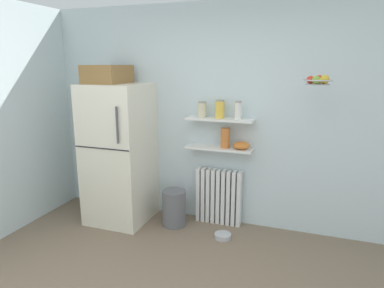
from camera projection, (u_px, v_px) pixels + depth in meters
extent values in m
cube|color=silver|center=(224.00, 117.00, 4.03)|extent=(7.04, 0.10, 2.60)
cube|color=silver|center=(119.00, 154.00, 4.15)|extent=(0.71, 0.72, 1.69)
cube|color=#262628|center=(101.00, 148.00, 3.78)|extent=(0.69, 0.01, 0.01)
cylinder|color=#4C4C51|center=(117.00, 125.00, 3.62)|extent=(0.02, 0.02, 0.40)
cube|color=olive|center=(107.00, 74.00, 3.96)|extent=(0.42, 0.50, 0.21)
cube|color=white|center=(199.00, 194.00, 4.22)|extent=(0.04, 0.12, 0.68)
cube|color=white|center=(204.00, 195.00, 4.19)|extent=(0.04, 0.12, 0.68)
cube|color=white|center=(209.00, 195.00, 4.17)|extent=(0.04, 0.12, 0.68)
cube|color=white|center=(214.00, 196.00, 4.15)|extent=(0.04, 0.12, 0.68)
cube|color=white|center=(219.00, 196.00, 4.13)|extent=(0.04, 0.12, 0.68)
cube|color=white|center=(224.00, 197.00, 4.11)|extent=(0.04, 0.12, 0.68)
cube|color=white|center=(229.00, 198.00, 4.09)|extent=(0.04, 0.12, 0.68)
cube|color=white|center=(234.00, 198.00, 4.07)|extent=(0.04, 0.12, 0.68)
cube|color=white|center=(239.00, 199.00, 4.05)|extent=(0.04, 0.12, 0.68)
cube|color=white|center=(219.00, 148.00, 3.96)|extent=(0.78, 0.22, 0.02)
cube|color=white|center=(220.00, 119.00, 3.89)|extent=(0.78, 0.22, 0.02)
cylinder|color=beige|center=(202.00, 110.00, 3.93)|extent=(0.10, 0.10, 0.17)
cylinder|color=gray|center=(202.00, 102.00, 3.91)|extent=(0.09, 0.09, 0.02)
cylinder|color=yellow|center=(220.00, 110.00, 3.86)|extent=(0.11, 0.11, 0.19)
cylinder|color=gray|center=(220.00, 100.00, 3.84)|extent=(0.10, 0.10, 0.02)
cylinder|color=silver|center=(238.00, 111.00, 3.79)|extent=(0.08, 0.08, 0.19)
cylinder|color=gray|center=(238.00, 102.00, 3.77)|extent=(0.07, 0.07, 0.02)
cylinder|color=#CC7033|center=(225.00, 138.00, 3.91)|extent=(0.11, 0.11, 0.23)
ellipsoid|color=orange|center=(242.00, 145.00, 3.87)|extent=(0.19, 0.19, 0.09)
cylinder|color=slate|center=(174.00, 208.00, 4.09)|extent=(0.28, 0.28, 0.44)
cylinder|color=#B7B7BC|center=(223.00, 236.00, 3.82)|extent=(0.19, 0.19, 0.05)
torus|color=#B2B2B7|center=(318.00, 80.00, 3.20)|extent=(0.28, 0.28, 0.01)
cylinder|color=#A8A8AD|center=(318.00, 84.00, 3.21)|extent=(0.22, 0.22, 0.01)
sphere|color=gold|center=(325.00, 79.00, 3.18)|extent=(0.09, 0.09, 0.09)
sphere|color=red|center=(319.00, 79.00, 3.25)|extent=(0.08, 0.08, 0.08)
sphere|color=red|center=(310.00, 80.00, 3.21)|extent=(0.08, 0.08, 0.08)
sphere|color=#7FAD38|center=(316.00, 80.00, 3.15)|extent=(0.08, 0.08, 0.08)
ellipsoid|color=yellow|center=(322.00, 81.00, 3.17)|extent=(0.11, 0.18, 0.06)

